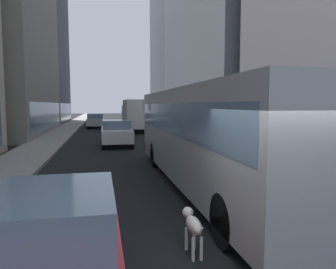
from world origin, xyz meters
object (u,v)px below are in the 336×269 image
at_px(transit_bus, 209,130).
at_px(pedestrian_in_coat, 313,146).
at_px(car_red_coupe, 42,255).
at_px(box_truck, 136,114).
at_px(car_white_van, 116,132).
at_px(car_silver_sedan, 95,121).
at_px(dalmatian_dog, 193,224).

relative_size(transit_bus, pedestrian_in_coat, 6.82).
xyz_separation_m(car_red_coupe, box_truck, (4.00, 27.05, 0.85)).
distance_m(car_white_van, car_silver_sedan, 16.12).
relative_size(car_silver_sedan, pedestrian_in_coat, 2.79).
height_order(car_white_van, car_silver_sedan, same).
relative_size(car_silver_sedan, box_truck, 0.63).
height_order(car_white_van, pedestrian_in_coat, pedestrian_in_coat).
distance_m(transit_bus, box_truck, 21.50).
height_order(transit_bus, box_truck, same).
bearing_deg(dalmatian_dog, car_red_coupe, -149.53).
xyz_separation_m(transit_bus, car_silver_sedan, (-4.00, 27.02, -0.95)).
xyz_separation_m(car_red_coupe, pedestrian_in_coat, (8.67, 6.84, 0.19)).
bearing_deg(dalmatian_dog, pedestrian_in_coat, 40.60).
xyz_separation_m(dalmatian_dog, pedestrian_in_coat, (6.46, 5.54, 0.50)).
xyz_separation_m(car_white_van, car_silver_sedan, (-1.60, 16.04, -0.00)).
distance_m(car_red_coupe, pedestrian_in_coat, 11.04).
xyz_separation_m(car_silver_sedan, pedestrian_in_coat, (8.67, -25.73, 0.19)).
distance_m(transit_bus, pedestrian_in_coat, 4.91).
height_order(box_truck, dalmatian_dog, box_truck).
distance_m(car_silver_sedan, box_truck, 6.87).
bearing_deg(transit_bus, pedestrian_in_coat, 15.47).
relative_size(dalmatian_dog, pedestrian_in_coat, 0.57).
xyz_separation_m(car_white_van, box_truck, (2.40, 10.51, 0.84)).
bearing_deg(pedestrian_in_coat, box_truck, 103.01).
distance_m(transit_bus, car_white_van, 11.29).
bearing_deg(box_truck, pedestrian_in_coat, -76.99).
distance_m(car_white_van, dalmatian_dog, 15.25).
bearing_deg(car_white_van, transit_bus, -77.68).
height_order(car_white_van, dalmatian_dog, car_white_van).
height_order(transit_bus, car_red_coupe, transit_bus).
height_order(transit_bus, car_silver_sedan, transit_bus).
xyz_separation_m(car_silver_sedan, box_truck, (4.00, -5.52, 0.84)).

